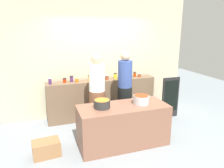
{
  "coord_description": "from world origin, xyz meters",
  "views": [
    {
      "loc": [
        -1.41,
        -3.75,
        2.21
      ],
      "look_at": [
        0.0,
        0.35,
        1.05
      ],
      "focal_mm": 33.94,
      "sensor_mm": 36.0,
      "label": 1
    }
  ],
  "objects": [
    {
      "name": "preserve_jar_9",
      "position": [
        0.58,
        1.06,
        1.04
      ],
      "size": [
        0.08,
        0.08,
        0.14
      ],
      "color": "olive",
      "rests_on": "display_shelf"
    },
    {
      "name": "preserve_jar_1",
      "position": [
        -0.9,
        1.13,
        1.02
      ],
      "size": [
        0.08,
        0.08,
        0.1
      ],
      "color": "#B0270C",
      "rests_on": "display_shelf"
    },
    {
      "name": "preserve_jar_12",
      "position": [
        1.0,
        1.07,
        1.02
      ],
      "size": [
        0.07,
        0.07,
        0.1
      ],
      "color": "brown",
      "rests_on": "display_shelf"
    },
    {
      "name": "preserve_jar_0",
      "position": [
        -1.23,
        1.08,
        1.04
      ],
      "size": [
        0.07,
        0.07,
        0.14
      ],
      "color": "#4B275C",
      "rests_on": "display_shelf"
    },
    {
      "name": "display_shelf",
      "position": [
        0.0,
        1.1,
        0.48
      ],
      "size": [
        2.7,
        0.36,
        0.97
      ],
      "primitive_type": "cube",
      "color": "brown",
      "rests_on": "ground"
    },
    {
      "name": "preserve_jar_11",
      "position": [
        0.9,
        1.15,
        1.03
      ],
      "size": [
        0.07,
        0.07,
        0.12
      ],
      "color": "#A92E0A",
      "rests_on": "display_shelf"
    },
    {
      "name": "cook_with_tongs",
      "position": [
        -0.32,
        0.39,
        0.78
      ],
      "size": [
        0.35,
        0.35,
        1.71
      ],
      "color": "brown",
      "rests_on": "ground"
    },
    {
      "name": "cook_in_cap",
      "position": [
        0.32,
        0.4,
        0.8
      ],
      "size": [
        0.32,
        0.32,
        1.73
      ],
      "color": "black",
      "rests_on": "ground"
    },
    {
      "name": "chalkboard_sign",
      "position": [
        1.6,
        0.52,
        0.52
      ],
      "size": [
        0.45,
        0.05,
        1.03
      ],
      "color": "black",
      "rests_on": "ground"
    },
    {
      "name": "preserve_jar_7",
      "position": [
        0.35,
        1.1,
        1.04
      ],
      "size": [
        0.08,
        0.08,
        0.14
      ],
      "color": "gold",
      "rests_on": "display_shelf"
    },
    {
      "name": "cooking_pot_center",
      "position": [
        0.37,
        -0.31,
        0.87
      ],
      "size": [
        0.3,
        0.3,
        0.17
      ],
      "color": "#B7B7BC",
      "rests_on": "prep_table"
    },
    {
      "name": "preserve_jar_8",
      "position": [
        0.44,
        1.06,
        1.03
      ],
      "size": [
        0.08,
        0.08,
        0.12
      ],
      "color": "gold",
      "rests_on": "display_shelf"
    },
    {
      "name": "ground",
      "position": [
        0.0,
        0.0,
        0.0
      ],
      "size": [
        12.0,
        12.0,
        0.0
      ],
      "primitive_type": "plane",
      "color": "gray"
    },
    {
      "name": "preserve_jar_3",
      "position": [
        -0.63,
        1.07,
        1.02
      ],
      "size": [
        0.08,
        0.08,
        0.1
      ],
      "color": "#D46110",
      "rests_on": "display_shelf"
    },
    {
      "name": "preserve_jar_2",
      "position": [
        -0.74,
        1.14,
        1.04
      ],
      "size": [
        0.08,
        0.08,
        0.14
      ],
      "color": "#4E2C59",
      "rests_on": "display_shelf"
    },
    {
      "name": "preserve_jar_6",
      "position": [
        0.11,
        1.06,
        1.03
      ],
      "size": [
        0.09,
        0.09,
        0.12
      ],
      "color": "brown",
      "rests_on": "display_shelf"
    },
    {
      "name": "preserve_jar_4",
      "position": [
        -0.31,
        1.09,
        1.04
      ],
      "size": [
        0.09,
        0.09,
        0.14
      ],
      "color": "gold",
      "rests_on": "display_shelf"
    },
    {
      "name": "prep_table",
      "position": [
        0.0,
        -0.3,
        0.4
      ],
      "size": [
        1.7,
        0.7,
        0.79
      ],
      "primitive_type": "cube",
      "color": "brown",
      "rests_on": "ground"
    },
    {
      "name": "bread_crate",
      "position": [
        -1.43,
        -0.23,
        0.14
      ],
      "size": [
        0.5,
        0.36,
        0.28
      ],
      "primitive_type": "cube",
      "rotation": [
        0.0,
        0.0,
        0.09
      ],
      "color": "#93663F",
      "rests_on": "ground"
    },
    {
      "name": "preserve_jar_5",
      "position": [
        -0.02,
        1.08,
        1.04
      ],
      "size": [
        0.07,
        0.07,
        0.14
      ],
      "color": "#D26114",
      "rests_on": "display_shelf"
    },
    {
      "name": "preserve_jar_10",
      "position": [
        0.71,
        1.15,
        1.02
      ],
      "size": [
        0.08,
        0.08,
        0.11
      ],
      "color": "#60991E",
      "rests_on": "display_shelf"
    },
    {
      "name": "cooking_pot_left",
      "position": [
        -0.4,
        -0.27,
        0.87
      ],
      "size": [
        0.3,
        0.3,
        0.15
      ],
      "color": "#2D2D2D",
      "rests_on": "prep_table"
    },
    {
      "name": "storefront_wall",
      "position": [
        0.0,
        1.45,
        1.5
      ],
      "size": [
        4.8,
        0.12,
        3.0
      ],
      "primitive_type": "cube",
      "color": "#BAB191",
      "rests_on": "ground"
    }
  ]
}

